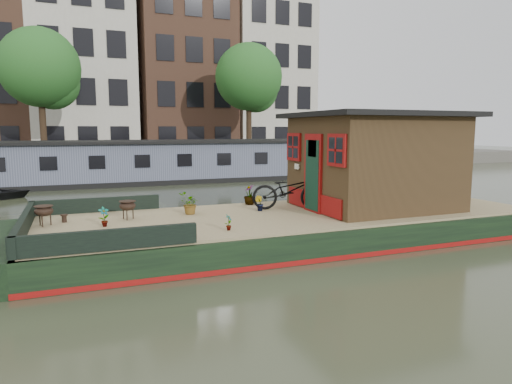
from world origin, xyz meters
name	(u,v)px	position (x,y,z in m)	size (l,w,h in m)	color
ground	(297,239)	(0.00, 0.00, 0.00)	(120.00, 120.00, 0.00)	#2F3522
houseboat_hull	(246,233)	(-1.33, 0.00, 0.27)	(14.01, 4.02, 0.60)	black
houseboat_deck	(297,214)	(0.00, 0.00, 0.62)	(11.80, 3.80, 0.05)	#9D9061
bow_bulwark	(71,221)	(-5.07, 0.00, 0.82)	(3.00, 4.00, 0.35)	black
cabin	(374,160)	(2.19, 0.00, 1.88)	(4.00, 3.50, 2.42)	black
bicycle	(289,190)	(0.04, 0.55, 1.13)	(0.64, 1.85, 0.97)	black
potted_plant_a	(104,217)	(-4.44, 0.06, 0.86)	(0.22, 0.15, 0.42)	#955B2A
potted_plant_b	(259,203)	(-0.75, 0.60, 0.84)	(0.21, 0.17, 0.37)	brown
potted_plant_c	(190,204)	(-2.46, 0.78, 0.91)	(0.47, 0.41, 0.52)	#A74930
potted_plant_d	(250,195)	(-0.63, 1.59, 0.92)	(0.30, 0.30, 0.54)	#9C592A
potted_plant_e	(229,222)	(-2.15, -1.23, 0.82)	(0.17, 0.12, 0.33)	#A3442F
brazier_front	(128,210)	(-3.90, 0.70, 0.86)	(0.39, 0.39, 0.42)	black
brazier_rear	(44,216)	(-5.60, 0.62, 0.86)	(0.40, 0.40, 0.43)	black
bollard_port	(64,218)	(-5.22, 0.86, 0.74)	(0.15, 0.15, 0.17)	black
bollard_stbd	(105,241)	(-4.53, -1.70, 0.76)	(0.20, 0.20, 0.23)	black
far_houseboat	(176,162)	(0.00, 14.00, 0.97)	(20.40, 4.40, 2.11)	slate
quay	(156,164)	(0.00, 20.50, 0.45)	(60.00, 6.00, 0.90)	#47443F
townhouse_row	(140,62)	(0.15, 27.50, 7.90)	(27.25, 8.00, 16.50)	brown
tree_left	(43,71)	(-6.36, 19.07, 5.89)	(4.40, 4.40, 7.40)	#332316
tree_right	(250,80)	(6.14, 19.07, 5.89)	(4.40, 4.40, 7.40)	#332316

